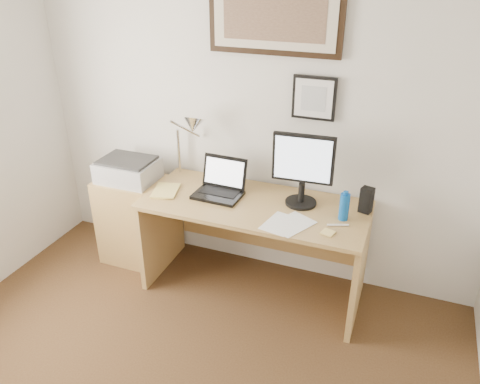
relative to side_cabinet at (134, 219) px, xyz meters
The scene contains 17 objects.
wall_back 1.32m from the side_cabinet, 19.18° to the left, with size 3.50×0.02×2.50m, color silver.
side_cabinet is the anchor object (origin of this frame).
water_bottle 1.76m from the side_cabinet, ahead, with size 0.07×0.07×0.19m, color #0C50A6.
bottle_cap 1.79m from the side_cabinet, ahead, with size 0.03×0.03×0.02m, color #0C50A6.
speaker 1.88m from the side_cabinet, ahead, with size 0.08×0.07×0.18m, color black.
paper_sheet_a 1.40m from the side_cabinet, 10.87° to the right, with size 0.19×0.27×0.00m, color white.
paper_sheet_b 1.47m from the side_cabinet, ahead, with size 0.20×0.29×0.00m, color white.
sticky_pad 1.70m from the side_cabinet, ahead, with size 0.08×0.08×0.01m, color #FCDC77.
marker_pen 1.73m from the side_cabinet, ahead, with size 0.02×0.02×0.14m, color white.
book 0.52m from the side_cabinet, 24.54° to the right, with size 0.18×0.24×0.02m, color #EAD26E.
desk 1.08m from the side_cabinet, ahead, with size 1.60×0.70×0.75m.
laptop 0.90m from the side_cabinet, ahead, with size 0.35×0.30×0.26m.
lcd_monitor 1.54m from the side_cabinet, ahead, with size 0.42×0.22×0.52m.
printer 0.45m from the side_cabinet, 55.18° to the right, with size 0.44×0.34×0.18m.
desk_lamp 0.98m from the side_cabinet, 14.38° to the left, with size 0.29×0.27×0.53m.
picture_large 1.93m from the side_cabinet, 15.25° to the left, with size 0.92×0.04×0.47m.
picture_small 1.77m from the side_cabinet, 12.05° to the left, with size 0.30×0.03×0.30m.
Camera 1 is at (1.10, -1.13, 2.33)m, focal length 35.00 mm.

